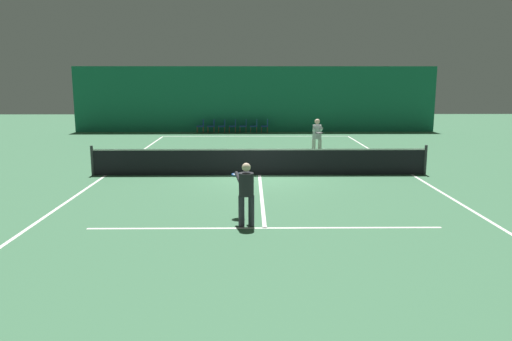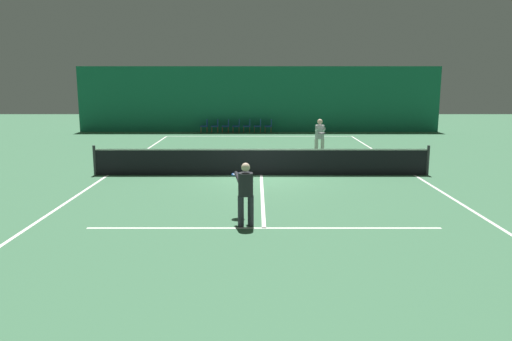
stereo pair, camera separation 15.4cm
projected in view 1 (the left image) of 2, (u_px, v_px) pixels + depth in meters
The scene contains 18 objects.
ground_plane at pixel (259, 175), 17.87m from camera, with size 60.00×60.00×0.00m, color #3D704C.
backdrop_curtain at pixel (255, 99), 31.70m from camera, with size 23.00×0.12×4.14m.
court_line_baseline_far at pixel (256, 136), 29.57m from camera, with size 11.00×0.10×0.00m.
court_line_service_far at pixel (257, 150), 24.16m from camera, with size 8.25×0.10×0.00m.
court_line_service_near at pixel (265, 228), 11.58m from camera, with size 8.25×0.10×0.00m.
court_line_sideline_left at pixel (106, 175), 17.81m from camera, with size 0.10×23.80×0.00m.
court_line_sideline_right at pixel (412, 175), 17.94m from camera, with size 0.10×23.80×0.00m.
court_line_centre at pixel (259, 175), 17.87m from camera, with size 0.10×12.80×0.00m.
tennis_net at pixel (259, 161), 17.78m from camera, with size 12.00×0.10×1.07m.
player_near at pixel (246, 189), 11.61m from camera, with size 0.61×1.33×1.51m.
player_far at pixel (317, 135), 21.55m from camera, with size 0.44×1.37×1.69m.
courtside_chair_0 at pixel (201, 125), 31.40m from camera, with size 0.44×0.44×0.84m.
courtside_chair_1 at pixel (212, 125), 31.41m from camera, with size 0.44×0.44×0.84m.
courtside_chair_2 at pixel (223, 125), 31.42m from camera, with size 0.44×0.44×0.84m.
courtside_chair_3 at pixel (234, 125), 31.43m from camera, with size 0.44×0.44×0.84m.
courtside_chair_4 at pixel (244, 125), 31.44m from camera, with size 0.44×0.44×0.84m.
courtside_chair_5 at pixel (255, 125), 31.45m from camera, with size 0.44×0.44×0.84m.
courtside_chair_6 at pixel (266, 125), 31.45m from camera, with size 0.44×0.44×0.84m.
Camera 1 is at (-0.34, -17.54, 3.45)m, focal length 35.00 mm.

